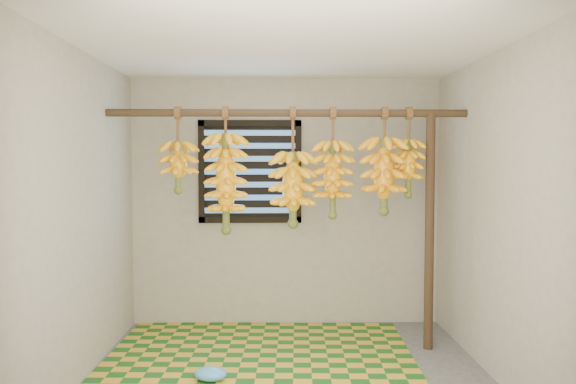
{
  "coord_description": "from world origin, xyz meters",
  "views": [
    {
      "loc": [
        -0.1,
        -3.99,
        1.59
      ],
      "look_at": [
        0.0,
        0.55,
        1.35
      ],
      "focal_mm": 35.0,
      "sensor_mm": 36.0,
      "label": 1
    }
  ],
  "objects_px": {
    "banana_bunch_c": "(293,189)",
    "banana_bunch_e": "(384,176)",
    "woven_mat": "(259,358)",
    "banana_bunch_d": "(333,179)",
    "support_post": "(429,232)",
    "banana_bunch_f": "(408,168)",
    "banana_bunch_a": "(178,167)",
    "plastic_bag": "(210,374)",
    "banana_bunch_b": "(226,183)"
  },
  "relations": [
    {
      "from": "plastic_bag",
      "to": "banana_bunch_d",
      "type": "bearing_deg",
      "value": 36.01
    },
    {
      "from": "banana_bunch_d",
      "to": "banana_bunch_f",
      "type": "bearing_deg",
      "value": 0.0
    },
    {
      "from": "woven_mat",
      "to": "banana_bunch_a",
      "type": "height_order",
      "value": "banana_bunch_a"
    },
    {
      "from": "plastic_bag",
      "to": "banana_bunch_d",
      "type": "distance_m",
      "value": 1.82
    },
    {
      "from": "woven_mat",
      "to": "banana_bunch_c",
      "type": "xyz_separation_m",
      "value": [
        0.28,
        0.22,
        1.36
      ]
    },
    {
      "from": "support_post",
      "to": "plastic_bag",
      "type": "bearing_deg",
      "value": -158.7
    },
    {
      "from": "banana_bunch_d",
      "to": "plastic_bag",
      "type": "bearing_deg",
      "value": -143.99
    },
    {
      "from": "support_post",
      "to": "plastic_bag",
      "type": "height_order",
      "value": "support_post"
    },
    {
      "from": "banana_bunch_a",
      "to": "banana_bunch_f",
      "type": "height_order",
      "value": "same"
    },
    {
      "from": "support_post",
      "to": "banana_bunch_a",
      "type": "distance_m",
      "value": 2.18
    },
    {
      "from": "banana_bunch_a",
      "to": "banana_bunch_c",
      "type": "relative_size",
      "value": 0.72
    },
    {
      "from": "plastic_bag",
      "to": "banana_bunch_f",
      "type": "distance_m",
      "value": 2.28
    },
    {
      "from": "woven_mat",
      "to": "banana_bunch_e",
      "type": "distance_m",
      "value": 1.82
    },
    {
      "from": "woven_mat",
      "to": "banana_bunch_e",
      "type": "height_order",
      "value": "banana_bunch_e"
    },
    {
      "from": "plastic_bag",
      "to": "banana_bunch_a",
      "type": "height_order",
      "value": "banana_bunch_a"
    },
    {
      "from": "support_post",
      "to": "woven_mat",
      "type": "distance_m",
      "value": 1.76
    },
    {
      "from": "woven_mat",
      "to": "banana_bunch_d",
      "type": "bearing_deg",
      "value": 19.5
    },
    {
      "from": "banana_bunch_a",
      "to": "woven_mat",
      "type": "bearing_deg",
      "value": -17.77
    },
    {
      "from": "support_post",
      "to": "banana_bunch_b",
      "type": "height_order",
      "value": "banana_bunch_b"
    },
    {
      "from": "banana_bunch_e",
      "to": "plastic_bag",
      "type": "bearing_deg",
      "value": -153.43
    },
    {
      "from": "support_post",
      "to": "plastic_bag",
      "type": "distance_m",
      "value": 2.12
    },
    {
      "from": "banana_bunch_c",
      "to": "banana_bunch_f",
      "type": "bearing_deg",
      "value": 0.0
    },
    {
      "from": "plastic_bag",
      "to": "banana_bunch_c",
      "type": "height_order",
      "value": "banana_bunch_c"
    },
    {
      "from": "woven_mat",
      "to": "banana_bunch_b",
      "type": "bearing_deg",
      "value": 142.4
    },
    {
      "from": "woven_mat",
      "to": "banana_bunch_d",
      "type": "xyz_separation_m",
      "value": [
        0.61,
        0.22,
        1.45
      ]
    },
    {
      "from": "woven_mat",
      "to": "banana_bunch_d",
      "type": "relative_size",
      "value": 2.7
    },
    {
      "from": "woven_mat",
      "to": "banana_bunch_e",
      "type": "relative_size",
      "value": 2.8
    },
    {
      "from": "banana_bunch_c",
      "to": "woven_mat",
      "type": "bearing_deg",
      "value": -142.09
    },
    {
      "from": "woven_mat",
      "to": "banana_bunch_c",
      "type": "relative_size",
      "value": 2.51
    },
    {
      "from": "support_post",
      "to": "banana_bunch_d",
      "type": "relative_size",
      "value": 2.17
    },
    {
      "from": "plastic_bag",
      "to": "banana_bunch_e",
      "type": "xyz_separation_m",
      "value": [
        1.38,
        0.69,
        1.42
      ]
    },
    {
      "from": "banana_bunch_d",
      "to": "banana_bunch_e",
      "type": "xyz_separation_m",
      "value": [
        0.43,
        0.0,
        0.03
      ]
    },
    {
      "from": "banana_bunch_d",
      "to": "banana_bunch_f",
      "type": "xyz_separation_m",
      "value": [
        0.64,
        0.0,
        0.09
      ]
    },
    {
      "from": "support_post",
      "to": "plastic_bag",
      "type": "relative_size",
      "value": 8.34
    },
    {
      "from": "support_post",
      "to": "banana_bunch_f",
      "type": "relative_size",
      "value": 2.66
    },
    {
      "from": "banana_bunch_a",
      "to": "banana_bunch_d",
      "type": "xyz_separation_m",
      "value": [
        1.29,
        0.0,
        -0.1
      ]
    },
    {
      "from": "woven_mat",
      "to": "banana_bunch_e",
      "type": "xyz_separation_m",
      "value": [
        1.04,
        0.22,
        1.47
      ]
    },
    {
      "from": "banana_bunch_f",
      "to": "plastic_bag",
      "type": "bearing_deg",
      "value": -156.49
    },
    {
      "from": "banana_bunch_d",
      "to": "banana_bunch_b",
      "type": "bearing_deg",
      "value": 180.0
    },
    {
      "from": "woven_mat",
      "to": "banana_bunch_a",
      "type": "distance_m",
      "value": 1.7
    },
    {
      "from": "plastic_bag",
      "to": "banana_bunch_b",
      "type": "relative_size",
      "value": 0.23
    },
    {
      "from": "plastic_bag",
      "to": "banana_bunch_b",
      "type": "height_order",
      "value": "banana_bunch_b"
    },
    {
      "from": "support_post",
      "to": "banana_bunch_c",
      "type": "distance_m",
      "value": 1.21
    },
    {
      "from": "banana_bunch_b",
      "to": "banana_bunch_d",
      "type": "relative_size",
      "value": 1.13
    },
    {
      "from": "banana_bunch_f",
      "to": "banana_bunch_a",
      "type": "bearing_deg",
      "value": 180.0
    },
    {
      "from": "plastic_bag",
      "to": "banana_bunch_a",
      "type": "distance_m",
      "value": 1.68
    },
    {
      "from": "banana_bunch_b",
      "to": "banana_bunch_c",
      "type": "xyz_separation_m",
      "value": [
        0.56,
        0.0,
        -0.05
      ]
    },
    {
      "from": "banana_bunch_e",
      "to": "banana_bunch_f",
      "type": "distance_m",
      "value": 0.22
    },
    {
      "from": "support_post",
      "to": "banana_bunch_c",
      "type": "height_order",
      "value": "banana_bunch_c"
    },
    {
      "from": "banana_bunch_c",
      "to": "banana_bunch_e",
      "type": "height_order",
      "value": "same"
    }
  ]
}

